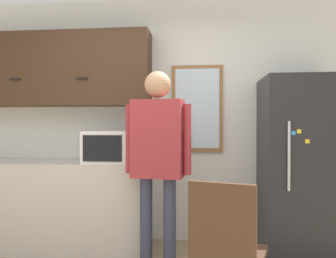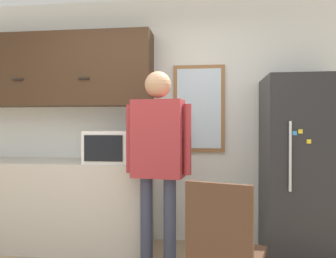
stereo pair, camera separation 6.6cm
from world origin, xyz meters
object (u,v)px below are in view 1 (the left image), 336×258
object	(u,v)px
person	(158,148)
chair	(226,246)
microwave	(113,147)
refrigerator	(301,167)

from	to	relation	value
person	chair	distance (m)	1.08
microwave	chair	world-z (taller)	microwave
refrigerator	chair	distance (m)	1.48
person	microwave	bearing A→B (deg)	151.05
refrigerator	chair	bearing A→B (deg)	-124.62
microwave	chair	xyz separation A→B (m)	(1.04, -1.10, -0.56)
microwave	chair	distance (m)	1.62
chair	person	bearing A→B (deg)	-36.53
refrigerator	chair	xyz separation A→B (m)	(-0.82, -1.18, -0.37)
microwave	person	xyz separation A→B (m)	(0.50, -0.37, 0.02)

